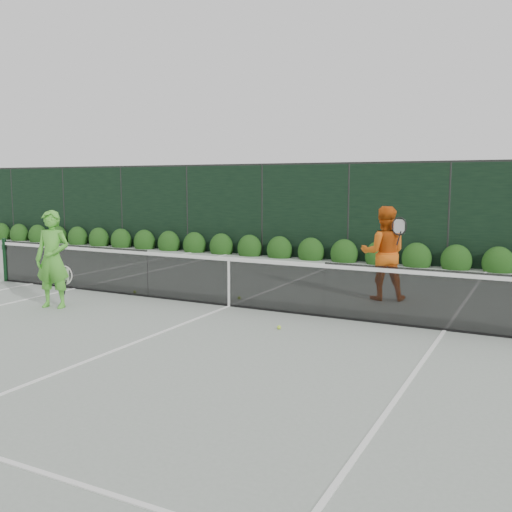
% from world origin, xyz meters
% --- Properties ---
extents(ground, '(80.00, 80.00, 0.00)m').
position_xyz_m(ground, '(0.00, 0.00, 0.00)').
color(ground, gray).
rests_on(ground, ground).
extents(tennis_net, '(12.90, 0.10, 1.07)m').
position_xyz_m(tennis_net, '(-0.02, 0.00, 0.53)').
color(tennis_net, '#113319').
rests_on(tennis_net, ground).
extents(player_woman, '(0.80, 0.63, 1.91)m').
position_xyz_m(player_woman, '(-3.02, -1.63, 0.95)').
color(player_woman, '#53B535').
rests_on(player_woman, ground).
extents(player_man, '(1.14, 1.01, 1.96)m').
position_xyz_m(player_man, '(2.53, 2.07, 0.98)').
color(player_man, '#DA5B12').
rests_on(player_man, ground).
extents(court_lines, '(11.03, 23.83, 0.01)m').
position_xyz_m(court_lines, '(0.00, 0.00, 0.01)').
color(court_lines, white).
rests_on(court_lines, ground).
extents(windscreen_fence, '(32.00, 21.07, 3.06)m').
position_xyz_m(windscreen_fence, '(0.00, -2.71, 1.51)').
color(windscreen_fence, black).
rests_on(windscreen_fence, ground).
extents(hedge_row, '(31.66, 0.65, 0.94)m').
position_xyz_m(hedge_row, '(-0.00, 7.15, 0.23)').
color(hedge_row, '#183D10').
rests_on(hedge_row, ground).
extents(tennis_balls, '(4.22, 1.92, 0.07)m').
position_xyz_m(tennis_balls, '(-0.35, -0.09, 0.03)').
color(tennis_balls, '#C1EF35').
rests_on(tennis_balls, ground).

